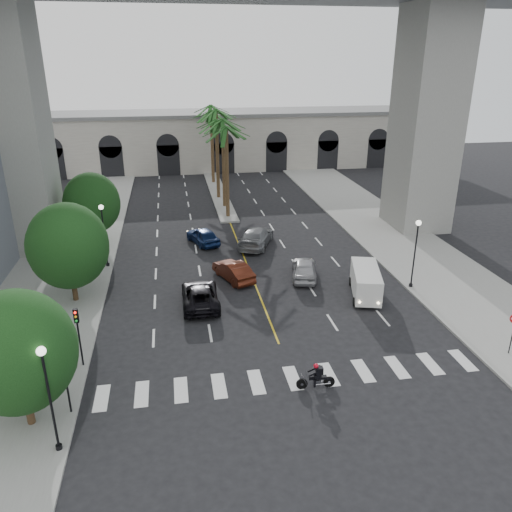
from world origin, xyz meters
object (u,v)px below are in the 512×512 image
Objects in this scene: lamp_post_left_near at (48,391)px; car_e at (203,236)px; car_c at (200,295)px; cargo_van at (366,281)px; traffic_signal_near at (64,370)px; pedestrian_a at (29,323)px; lamp_post_right at (415,248)px; motorcycle_rider at (317,377)px; car_a at (304,268)px; car_b at (233,271)px; car_d at (256,237)px; traffic_signal_far at (78,328)px; lamp_post_left_far at (104,230)px; pedestrian_b at (0,320)px.

lamp_post_left_near reaches higher than car_e.
car_c is 1.04× the size of cargo_van.
traffic_signal_near reaches higher than pedestrian_a.
lamp_post_right is 14.99m from motorcycle_rider.
traffic_signal_near is 20.66m from car_a.
car_b is 0.87× the size of cargo_van.
car_d reaches higher than car_e.
traffic_signal_far is 0.68× the size of car_c.
lamp_post_left_near is 12.93m from motorcycle_rider.
motorcycle_rider is 0.35× the size of car_d.
car_e is at bearing 145.06° from cargo_van.
lamp_post_left_near is 21.00m from lamp_post_left_far.
motorcycle_rider is at bearing -134.60° from lamp_post_right.
traffic_signal_far is 9.70m from car_c.
lamp_post_left_far is 11.45m from pedestrian_a.
traffic_signal_far is at bearing -89.60° from lamp_post_left_far.
lamp_post_left_far is at bearing -48.20° from car_c.
pedestrian_b is (-20.82, -5.17, 0.22)m from car_a.
car_d is at bearing 59.18° from traffic_signal_near.
motorcycle_rider is at bearing -107.95° from cargo_van.
lamp_post_left_far is 1.00× the size of car_c.
motorcycle_rider is at bearing 79.08° from car_b.
lamp_post_left_near is 15.01m from car_c.
lamp_post_left_far is 1.47× the size of traffic_signal_far.
car_d is at bearing -58.18° from car_a.
lamp_post_right is at bearing -179.74° from car_c.
motorcycle_rider is 1.22× the size of pedestrian_b.
car_c is 12.40m from car_d.
car_a is (2.99, 13.77, 0.11)m from motorcycle_rider.
car_b is at bearing 46.57° from traffic_signal_far.
car_b is at bearing 168.93° from cargo_van.
cargo_van is at bearing 177.17° from car_c.
lamp_post_right is at bearing 17.69° from pedestrian_a.
car_d is (0.47, 21.47, 0.19)m from motorcycle_rider.
pedestrian_a is at bearing -108.46° from lamp_post_left_far.
motorcycle_rider is 11.83m from cargo_van.
lamp_post_right is at bearing 29.69° from lamp_post_left_near.
car_e is at bearing 27.93° from lamp_post_left_far.
car_c is at bearing 56.43° from traffic_signal_near.
traffic_signal_far is 2.05× the size of pedestrian_a.
lamp_post_left_near is 2.60m from traffic_signal_near.
car_d is (3.00, 7.11, 0.12)m from car_b.
lamp_post_left_near reaches higher than car_a.
motorcycle_rider is at bearing -0.08° from traffic_signal_near.
pedestrian_b is (-28.20, -1.91, -2.23)m from lamp_post_right.
traffic_signal_near is (-22.70, -10.50, -0.71)m from lamp_post_right.
cargo_van is (6.50, 9.88, 0.48)m from motorcycle_rider.
cargo_van is (-3.88, -0.64, -2.07)m from lamp_post_right.
car_c is at bearing 34.97° from car_a.
car_b is 8.65m from car_e.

